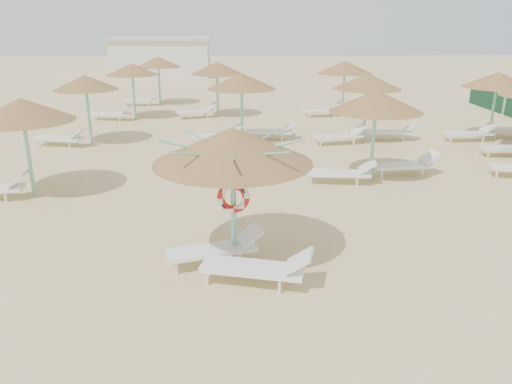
{
  "coord_description": "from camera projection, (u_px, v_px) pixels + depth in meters",
  "views": [
    {
      "loc": [
        0.2,
        -9.02,
        4.66
      ],
      "look_at": [
        0.6,
        0.65,
        1.3
      ],
      "focal_mm": 35.0,
      "sensor_mm": 36.0,
      "label": 1
    }
  ],
  "objects": [
    {
      "name": "palapa_field",
      "position": [
        301.0,
        82.0,
        19.67
      ],
      "size": [
        20.81,
        18.27,
        2.71
      ],
      "color": "#73C8A8",
      "rests_on": "ground"
    },
    {
      "name": "main_palapa",
      "position": [
        233.0,
        146.0,
        9.42
      ],
      "size": [
        3.07,
        3.07,
        2.75
      ],
      "color": "#73C8A8",
      "rests_on": "ground"
    },
    {
      "name": "lounger_main_b",
      "position": [
        260.0,
        267.0,
        9.15
      ],
      "size": [
        2.14,
        1.1,
        0.74
      ],
      "rotation": [
        0.0,
        0.0,
        -0.25
      ],
      "color": "white",
      "rests_on": "ground"
    },
    {
      "name": "lounger_main_a",
      "position": [
        218.0,
        248.0,
        9.97
      ],
      "size": [
        2.01,
        1.09,
        0.7
      ],
      "rotation": [
        0.0,
        0.0,
        0.28
      ],
      "color": "white",
      "rests_on": "ground"
    },
    {
      "name": "service_hut",
      "position": [
        162.0,
        57.0,
        42.29
      ],
      "size": [
        8.4,
        4.4,
        3.25
      ],
      "color": "silver",
      "rests_on": "ground"
    },
    {
      "name": "ground",
      "position": [
        228.0,
        264.0,
        10.03
      ],
      "size": [
        120.0,
        120.0,
        0.0
      ],
      "primitive_type": "plane",
      "color": "#D9BA84",
      "rests_on": "ground"
    }
  ]
}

